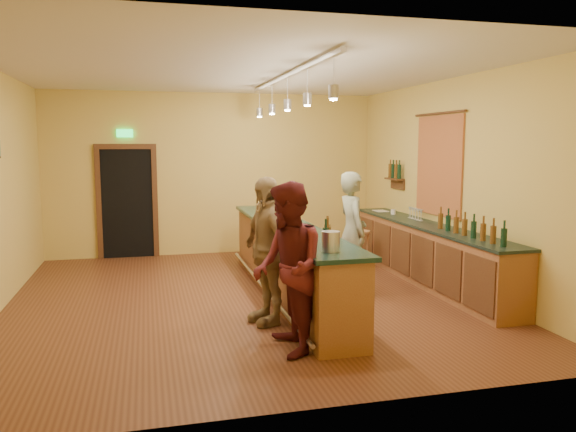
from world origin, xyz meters
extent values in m
plane|color=#532917|center=(0.00, 0.00, 0.00)|extent=(7.00, 7.00, 0.00)
cube|color=silver|center=(0.00, 0.00, 3.20)|extent=(6.50, 7.00, 0.02)
cube|color=#D7B650|center=(0.00, 3.50, 1.60)|extent=(6.50, 0.02, 3.20)
cube|color=#D7B650|center=(0.00, -3.50, 1.60)|extent=(6.50, 0.02, 3.20)
cube|color=#D7B650|center=(3.25, 0.00, 1.60)|extent=(0.02, 7.00, 3.20)
cube|color=black|center=(-1.70, 3.48, 1.05)|extent=(0.95, 0.06, 2.10)
cube|color=#442214|center=(-2.22, 3.46, 1.05)|extent=(0.10, 0.08, 2.10)
cube|color=#442214|center=(-1.18, 3.46, 1.05)|extent=(0.10, 0.08, 2.10)
cube|color=#442214|center=(-1.70, 3.46, 2.15)|extent=(1.15, 0.08, 0.10)
cube|color=#19E54C|center=(-1.70, 3.45, 2.40)|extent=(0.30, 0.04, 0.15)
cube|color=maroon|center=(3.23, 0.40, 1.85)|extent=(0.03, 1.40, 1.60)
cube|color=#442214|center=(3.16, 1.90, 1.55)|extent=(0.16, 0.55, 0.03)
cube|color=#442214|center=(3.23, 1.90, 1.45)|extent=(0.03, 0.55, 0.18)
cube|color=brown|center=(2.97, 0.20, 0.45)|extent=(0.55, 4.50, 0.90)
cube|color=black|center=(2.97, 0.20, 0.92)|extent=(0.60, 4.55, 0.04)
cylinder|color=silver|center=(2.97, 1.50, 0.99)|extent=(0.09, 0.09, 0.09)
cube|color=silver|center=(2.94, 2.00, 0.95)|extent=(0.22, 0.30, 0.01)
cube|color=brown|center=(0.63, 0.00, 0.50)|extent=(0.60, 5.00, 1.00)
cube|color=black|center=(0.63, 0.00, 1.02)|extent=(0.70, 5.10, 0.05)
cylinder|color=silver|center=(0.27, 0.00, 0.15)|extent=(0.05, 5.00, 0.05)
cylinder|color=silver|center=(0.58, -2.10, 1.16)|extent=(0.20, 0.20, 0.22)
cylinder|color=silver|center=(0.58, 1.20, 1.16)|extent=(0.20, 0.20, 0.22)
cube|color=silver|center=(0.63, 0.00, 3.14)|extent=(0.06, 4.60, 0.05)
cylinder|color=silver|center=(0.63, -2.00, 2.95)|extent=(0.01, 0.01, 0.35)
cylinder|color=#A5A5AD|center=(0.63, -2.00, 2.75)|extent=(0.11, 0.11, 0.14)
cylinder|color=#FFEABF|center=(0.63, -2.00, 2.67)|extent=(0.08, 0.08, 0.02)
cylinder|color=silver|center=(0.63, -1.00, 2.95)|extent=(0.01, 0.01, 0.35)
cylinder|color=#A5A5AD|center=(0.63, -1.00, 2.75)|extent=(0.11, 0.11, 0.14)
cylinder|color=#FFEABF|center=(0.63, -1.00, 2.67)|extent=(0.08, 0.08, 0.02)
cylinder|color=silver|center=(0.63, 0.00, 2.95)|extent=(0.01, 0.01, 0.35)
cylinder|color=#A5A5AD|center=(0.63, 0.00, 2.75)|extent=(0.11, 0.11, 0.14)
cylinder|color=#FFEABF|center=(0.63, 0.00, 2.67)|extent=(0.08, 0.08, 0.02)
cylinder|color=silver|center=(0.63, 1.00, 2.95)|extent=(0.01, 0.01, 0.35)
cylinder|color=#A5A5AD|center=(0.63, 1.00, 2.75)|extent=(0.11, 0.11, 0.14)
cylinder|color=#FFEABF|center=(0.63, 1.00, 2.67)|extent=(0.08, 0.08, 0.02)
cylinder|color=silver|center=(0.63, 2.00, 2.95)|extent=(0.01, 0.01, 0.35)
cylinder|color=#A5A5AD|center=(0.63, 2.00, 2.75)|extent=(0.11, 0.11, 0.14)
cylinder|color=#FFEABF|center=(0.63, 2.00, 2.67)|extent=(0.08, 0.08, 0.02)
imported|color=gray|center=(1.62, 0.01, 0.90)|extent=(0.43, 0.66, 1.80)
imported|color=#59191E|center=(0.08, -2.20, 0.91)|extent=(0.71, 0.90, 1.82)
imported|color=#997A51|center=(0.08, -1.15, 0.91)|extent=(0.70, 1.14, 1.81)
cylinder|color=#A56C4A|center=(2.32, 1.42, 0.66)|extent=(0.33, 0.33, 0.04)
cylinder|color=#A56C4A|center=(2.45, 1.42, 0.32)|extent=(0.04, 0.04, 0.64)
cylinder|color=#A56C4A|center=(2.26, 1.53, 0.32)|extent=(0.04, 0.04, 0.64)
cylinder|color=#A56C4A|center=(2.26, 1.31, 0.32)|extent=(0.04, 0.04, 0.64)
camera|label=1|loc=(-1.33, -7.75, 2.20)|focal=35.00mm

